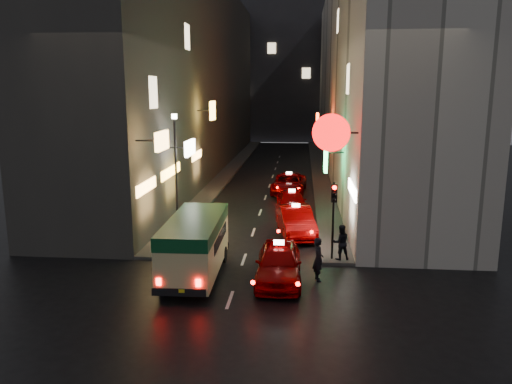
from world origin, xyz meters
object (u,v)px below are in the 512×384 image
(pedestrian_crossing, at_px, (318,256))
(lamp_post, at_px, (176,164))
(taxi_near, at_px, (279,260))
(minibus, at_px, (195,240))
(traffic_light, at_px, (334,204))

(pedestrian_crossing, xyz_separation_m, lamp_post, (-7.50, 6.74, 2.70))
(taxi_near, bearing_deg, lamp_post, 130.35)
(taxi_near, height_order, pedestrian_crossing, pedestrian_crossing)
(minibus, relative_size, traffic_light, 1.67)
(taxi_near, relative_size, pedestrian_crossing, 2.79)
(minibus, bearing_deg, taxi_near, -3.12)
(minibus, xyz_separation_m, taxi_near, (3.45, -0.19, -0.68))
(traffic_light, distance_m, lamp_post, 9.42)
(traffic_light, xyz_separation_m, lamp_post, (-8.20, 4.53, 1.04))
(minibus, distance_m, pedestrian_crossing, 5.08)
(minibus, xyz_separation_m, lamp_post, (-2.45, 6.76, 2.15))
(minibus, height_order, taxi_near, minibus)
(pedestrian_crossing, relative_size, traffic_light, 0.58)
(minibus, height_order, pedestrian_crossing, minibus)
(minibus, height_order, lamp_post, lamp_post)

